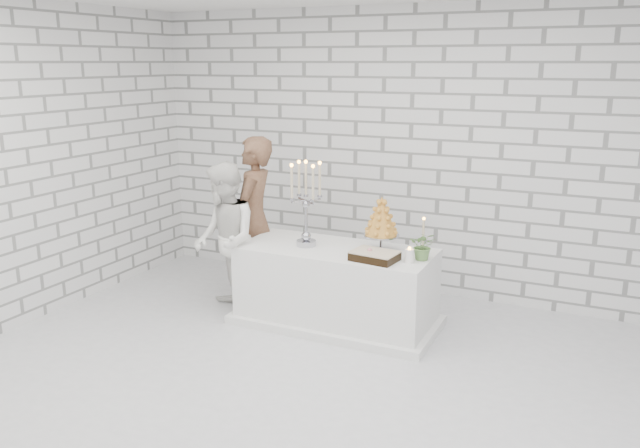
{
  "coord_description": "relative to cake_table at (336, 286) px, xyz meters",
  "views": [
    {
      "loc": [
        1.99,
        -3.95,
        2.44
      ],
      "look_at": [
        -0.33,
        0.98,
        1.05
      ],
      "focal_mm": 35.99,
      "sensor_mm": 36.0,
      "label": 1
    }
  ],
  "objects": [
    {
      "name": "extra_taper",
      "position": [
        0.78,
        0.16,
        0.54
      ],
      "size": [
        0.08,
        0.08,
        0.32
      ],
      "primitive_type": "cylinder",
      "rotation": [
        0.0,
        0.0,
        0.34
      ],
      "color": "beige",
      "rests_on": "cake_table"
    },
    {
      "name": "croquembouche",
      "position": [
        0.41,
        0.08,
        0.63
      ],
      "size": [
        0.35,
        0.35,
        0.51
      ],
      "primitive_type": null,
      "rotation": [
        0.0,
        0.0,
        0.05
      ],
      "color": "#B57220",
      "rests_on": "cake_table"
    },
    {
      "name": "ground",
      "position": [
        0.31,
        -1.28,
        -0.38
      ],
      "size": [
        6.0,
        5.0,
        0.01
      ],
      "primitive_type": "cube",
      "color": "silver",
      "rests_on": "ground"
    },
    {
      "name": "chocolate_cake",
      "position": [
        0.45,
        -0.2,
        0.42
      ],
      "size": [
        0.42,
        0.32,
        0.08
      ],
      "primitive_type": "cube",
      "rotation": [
        0.0,
        0.0,
        -0.13
      ],
      "color": "black",
      "rests_on": "cake_table"
    },
    {
      "name": "wall_back",
      "position": [
        0.31,
        1.22,
        1.12
      ],
      "size": [
        6.0,
        0.01,
        3.0
      ],
      "primitive_type": "cube",
      "color": "white",
      "rests_on": "ground"
    },
    {
      "name": "flowers",
      "position": [
        0.83,
        0.0,
        0.5
      ],
      "size": [
        0.26,
        0.24,
        0.26
      ],
      "primitive_type": "imported",
      "rotation": [
        0.0,
        0.0,
        0.17
      ],
      "color": "#548648",
      "rests_on": "cake_table"
    },
    {
      "name": "pillar_candle",
      "position": [
        0.74,
        -0.13,
        0.44
      ],
      "size": [
        0.09,
        0.09,
        0.12
      ],
      "primitive_type": "cylinder",
      "rotation": [
        0.0,
        0.0,
        0.07
      ],
      "color": "white",
      "rests_on": "cake_table"
    },
    {
      "name": "bride",
      "position": [
        -1.07,
        -0.24,
        0.38
      ],
      "size": [
        0.91,
        0.93,
        1.52
      ],
      "primitive_type": "imported",
      "rotation": [
        0.0,
        0.0,
        -0.88
      ],
      "color": "white",
      "rests_on": "ground"
    },
    {
      "name": "wall_left",
      "position": [
        -2.69,
        -1.28,
        1.12
      ],
      "size": [
        0.01,
        5.0,
        3.0
      ],
      "primitive_type": "cube",
      "color": "white",
      "rests_on": "ground"
    },
    {
      "name": "groom",
      "position": [
        -1.03,
        0.23,
        0.48
      ],
      "size": [
        0.51,
        0.69,
        1.72
      ],
      "primitive_type": "imported",
      "rotation": [
        0.0,
        0.0,
        -1.4
      ],
      "color": "brown",
      "rests_on": "ground"
    },
    {
      "name": "cake_table",
      "position": [
        0.0,
        0.0,
        0.0
      ],
      "size": [
        1.8,
        0.8,
        0.75
      ],
      "primitive_type": "cube",
      "color": "white",
      "rests_on": "ground"
    },
    {
      "name": "candelabra",
      "position": [
        -0.29,
        -0.04,
        0.78
      ],
      "size": [
        0.37,
        0.37,
        0.81
      ],
      "primitive_type": null,
      "rotation": [
        0.0,
        0.0,
        0.14
      ],
      "color": "#A4A4AF",
      "rests_on": "cake_table"
    }
  ]
}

